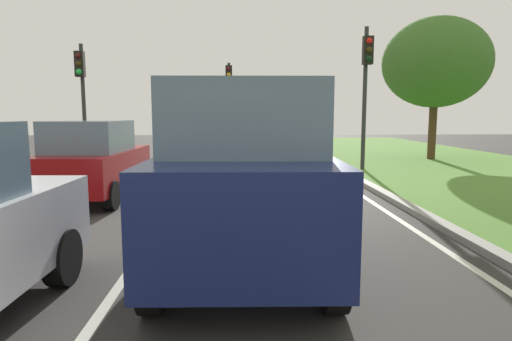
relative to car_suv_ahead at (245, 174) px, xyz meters
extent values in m
plane|color=#383533|center=(-0.74, 4.75, -1.17)|extent=(60.00, 60.00, 0.00)
cube|color=silver|center=(-1.44, 4.75, -1.16)|extent=(0.12, 32.00, 0.01)
cube|color=silver|center=(2.86, 4.75, -1.16)|extent=(0.12, 32.00, 0.01)
cube|color=#9E9B93|center=(3.36, 4.75, -1.11)|extent=(0.24, 48.00, 0.12)
cube|color=navy|center=(0.00, 0.04, -0.24)|extent=(2.02, 4.55, 1.10)
cube|color=slate|center=(0.00, -0.11, 0.71)|extent=(1.77, 2.75, 0.80)
cylinder|color=black|center=(-0.83, 1.59, -0.79)|extent=(0.24, 0.77, 0.76)
cylinder|color=black|center=(0.92, 1.55, -0.79)|extent=(0.24, 0.77, 0.76)
cylinder|color=black|center=(-0.91, -1.46, -0.79)|extent=(0.24, 0.77, 0.76)
cylinder|color=black|center=(0.83, -1.51, -0.79)|extent=(0.24, 0.77, 0.76)
cylinder|color=black|center=(-2.08, -0.72, -0.85)|extent=(0.24, 0.65, 0.64)
cube|color=maroon|center=(-3.35, 4.45, -0.47)|extent=(1.78, 3.76, 0.80)
cube|color=slate|center=(-3.36, 4.20, 0.27)|extent=(1.55, 1.95, 0.68)
cylinder|color=black|center=(-4.05, 5.73, -0.87)|extent=(0.24, 0.61, 0.60)
cylinder|color=black|center=(-2.55, 5.68, -0.87)|extent=(0.24, 0.61, 0.60)
cylinder|color=black|center=(-4.15, 3.22, -0.87)|extent=(0.24, 0.61, 0.60)
cylinder|color=black|center=(-2.64, 3.16, -0.87)|extent=(0.24, 0.61, 0.60)
cylinder|color=#2D2D2D|center=(4.17, 9.00, 1.22)|extent=(0.14, 0.14, 4.76)
cube|color=black|center=(4.17, 8.80, 2.81)|extent=(0.32, 0.24, 0.90)
sphere|color=red|center=(4.17, 8.67, 3.09)|extent=(0.20, 0.20, 0.20)
sphere|color=#382B0C|center=(4.17, 8.67, 2.81)|extent=(0.20, 0.20, 0.20)
sphere|color=black|center=(4.17, 8.67, 2.53)|extent=(0.20, 0.20, 0.20)
cylinder|color=#2D2D2D|center=(-5.71, 10.82, 1.05)|extent=(0.14, 0.14, 4.43)
cube|color=black|center=(-5.71, 10.62, 2.53)|extent=(0.32, 0.24, 0.90)
sphere|color=#3F0F0F|center=(-5.71, 10.49, 2.81)|extent=(0.20, 0.20, 0.20)
sphere|color=#382B0C|center=(-5.71, 10.49, 2.53)|extent=(0.20, 0.20, 0.20)
sphere|color=green|center=(-5.71, 10.49, 2.25)|extent=(0.20, 0.20, 0.20)
cylinder|color=#2D2D2D|center=(-0.48, 16.30, 1.04)|extent=(0.14, 0.14, 4.41)
cube|color=black|center=(-0.48, 16.10, 2.65)|extent=(0.32, 0.24, 0.90)
sphere|color=#3F0F0F|center=(-0.48, 15.97, 2.93)|extent=(0.20, 0.20, 0.20)
sphere|color=#F2AD19|center=(-0.48, 15.97, 2.65)|extent=(0.20, 0.20, 0.20)
sphere|color=black|center=(-0.48, 15.97, 2.37)|extent=(0.20, 0.20, 0.20)
cylinder|color=#4C331E|center=(8.00, 12.23, 0.03)|extent=(0.32, 0.32, 2.40)
ellipsoid|color=#3D6B28|center=(8.00, 12.23, 2.83)|extent=(4.27, 4.27, 3.63)
camera|label=1|loc=(-0.10, -5.55, 0.76)|focal=30.55mm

